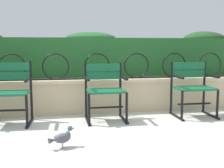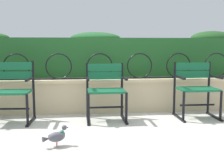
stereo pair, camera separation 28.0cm
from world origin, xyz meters
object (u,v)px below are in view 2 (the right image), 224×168
park_chair_left (10,89)px  park_chair_centre (106,89)px  pigeon_near_chairs (56,136)px  park_chair_right (196,87)px

park_chair_left → park_chair_centre: (1.37, -0.04, -0.01)m
park_chair_left → pigeon_near_chairs: 1.40m
park_chair_left → pigeon_near_chairs: park_chair_left is taller
park_chair_left → park_chair_right: (2.74, -0.03, -0.01)m
park_chair_left → park_chair_centre: bearing=-1.8°
park_chair_left → pigeon_near_chairs: bearing=-57.3°
park_chair_centre → park_chair_right: size_ratio=0.99×
park_chair_centre → pigeon_near_chairs: 1.31m
pigeon_near_chairs → park_chair_left: bearing=122.7°
park_chair_centre → pigeon_near_chairs: size_ratio=2.98×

